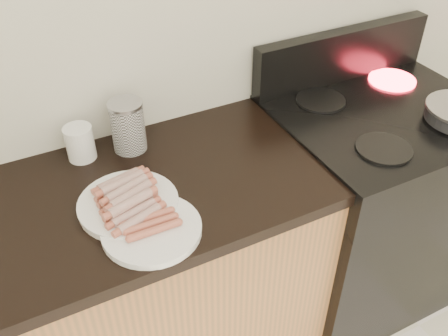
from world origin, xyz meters
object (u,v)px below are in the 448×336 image
stove (366,206)px  side_plate (152,229)px  canister (128,126)px  main_plate (129,205)px  mug (80,143)px

stove → side_plate: 1.07m
canister → stove: bearing=-14.2°
stove → main_plate: main_plate is taller
side_plate → mug: (-0.08, 0.41, 0.05)m
main_plate → mug: 0.30m
main_plate → side_plate: same height
main_plate → canister: canister is taller
main_plate → side_plate: (0.02, -0.12, 0.00)m
mug → side_plate: bearing=-79.3°
stove → canister: bearing=165.8°
side_plate → canister: (0.07, 0.39, 0.08)m
stove → mug: size_ratio=8.24×
canister → main_plate: bearing=-109.9°
main_plate → mug: bearing=100.4°
stove → main_plate: bearing=-177.3°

